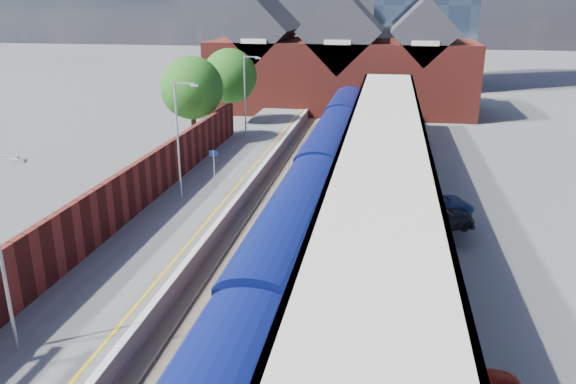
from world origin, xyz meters
The scene contains 22 objects.
ground centered at (0.00, 30.00, 0.00)m, with size 240.00×240.00×0.00m, color #5B5B5E.
ballast_bed centered at (0.00, 20.00, 0.03)m, with size 6.00×76.00×0.06m, color #473D33.
rails centered at (0.00, 20.00, 0.12)m, with size 4.51×76.00×0.14m.
left_platform centered at (-5.50, 20.00, 0.50)m, with size 5.00×76.00×1.00m, color #565659.
right_platform centered at (6.00, 20.00, 0.50)m, with size 6.00×76.00×1.00m, color #565659.
coping_left centered at (-3.15, 20.00, 1.02)m, with size 0.30×76.00×0.05m, color silver.
coping_right centered at (3.15, 20.00, 1.02)m, with size 0.30×76.00×0.05m, color silver.
yellow_line centered at (-3.75, 20.00, 1.01)m, with size 0.14×76.00×0.01m, color yellow.
train centered at (1.49, 23.69, 2.12)m, with size 2.96×65.92×3.45m.
canopy centered at (5.48, 21.95, 5.25)m, with size 4.50×52.00×4.48m.
lamp_post_b centered at (-6.36, 6.00, 4.99)m, with size 1.48×0.18×7.00m.
lamp_post_c centered at (-6.36, 22.00, 4.99)m, with size 1.48×0.18×7.00m.
lamp_post_d centered at (-6.36, 38.00, 4.99)m, with size 1.48×0.18×7.00m.
platform_sign centered at (-5.00, 24.00, 2.69)m, with size 0.55×0.08×2.50m.
brick_wall centered at (-8.10, 13.54, 2.45)m, with size 0.35×50.00×3.86m.
station_building centered at (0.00, 58.00, 5.45)m, with size 30.00×12.12×13.78m.
tree_near centered at (-10.35, 35.91, 5.35)m, with size 5.20×5.20×8.10m.
tree_far centered at (-9.35, 43.91, 5.35)m, with size 5.20×5.20×8.10m.
parked_car_red centered at (7.99, 5.92, 1.68)m, with size 1.61×3.99×1.36m, color maroon.
parked_car_silver centered at (6.44, 13.66, 1.70)m, with size 1.48×4.24×1.40m, color #B1B0B6.
parked_car_dark centered at (8.22, 19.64, 1.65)m, with size 1.82×4.47×1.30m, color black.
parked_car_blue centered at (8.33, 21.67, 1.63)m, with size 2.08×4.52×1.26m, color navy.
Camera 1 is at (5.52, -8.57, 12.37)m, focal length 35.00 mm.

